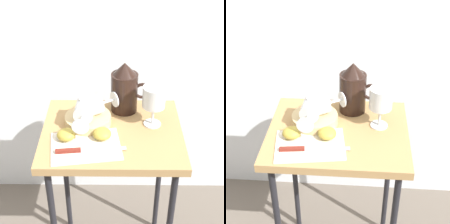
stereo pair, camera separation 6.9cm
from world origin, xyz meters
The scene contains 11 objects.
curtain_drape centered at (0.00, 0.48, 1.06)m, with size 2.40×0.03×2.13m, color white.
table centered at (0.00, 0.00, 0.65)m, with size 0.51×0.42×0.74m.
linen_napkin centered at (-0.09, -0.09, 0.74)m, with size 0.24×0.18×0.00m, color silver.
basket_tray centered at (-0.09, 0.04, 0.76)m, with size 0.17×0.17×0.04m, color tan.
pitcher centered at (0.05, 0.14, 0.82)m, with size 0.15×0.10×0.20m.
wine_glass_upright centered at (0.15, 0.04, 0.85)m, with size 0.08×0.08×0.16m.
wine_glass_tipped_near centered at (-0.07, 0.05, 0.81)m, with size 0.16×0.13×0.07m.
wine_glass_tipped_far centered at (-0.10, 0.02, 0.81)m, with size 0.08×0.15×0.07m.
apple_half_left centered at (-0.16, -0.06, 0.76)m, with size 0.07×0.07×0.04m, color #B29938.
apple_half_right centered at (-0.03, -0.05, 0.76)m, with size 0.07×0.07×0.04m, color #B29938.
knife centered at (-0.10, -0.12, 0.75)m, with size 0.24×0.04×0.01m.
Camera 1 is at (0.01, -1.06, 1.52)m, focal length 57.98 mm.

